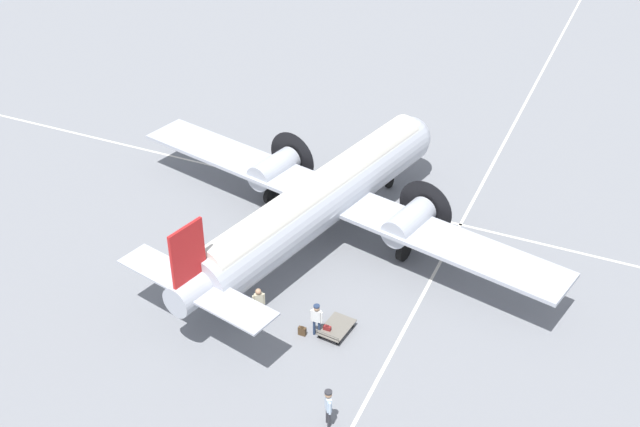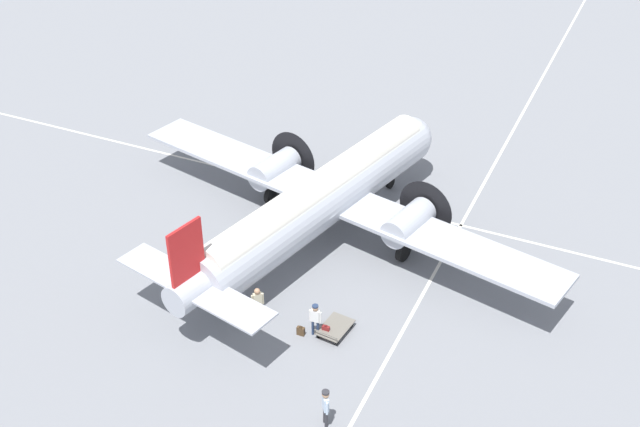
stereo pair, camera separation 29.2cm
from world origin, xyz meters
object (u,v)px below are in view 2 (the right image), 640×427
Objects in this scene: passenger_boarding at (258,300)px; baggage_cart at (335,328)px; crew_foreground at (326,404)px; suitcase_upright_spare at (301,331)px; ramp_agent at (315,316)px; airliner_main at (325,196)px; suitcase_near_door at (326,331)px.

passenger_boarding is 3.73m from baggage_cart.
crew_foreground reaches higher than suitcase_upright_spare.
baggage_cart is (0.74, 0.51, -0.80)m from ramp_agent.
ramp_agent is 1.20m from baggage_cart.
airliner_main is 13.70× the size of baggage_cart.
ramp_agent is 0.92× the size of baggage_cart.
baggage_cart is at bearing -139.34° from airliner_main.
suitcase_near_door is at bearing -38.50° from passenger_boarding.
suitcase_upright_spare is (-3.15, 4.30, -0.93)m from crew_foreground.
suitcase_near_door is 1.12m from suitcase_upright_spare.
ramp_agent is 2.96× the size of suitcase_near_door.
suitcase_near_door is at bearing 22.57° from suitcase_upright_spare.
ramp_agent is (-2.56, 4.57, -0.07)m from crew_foreground.
baggage_cart is at bearing 49.38° from suitcase_near_door.
airliner_main is 44.20× the size of suitcase_near_door.
baggage_cart is at bearing 29.74° from ramp_agent.
crew_foreground reaches higher than suitcase_near_door.
crew_foreground is (5.30, -11.67, -1.43)m from airliner_main.
baggage_cart is (-1.82, 5.08, -0.87)m from crew_foreground.
crew_foreground is 5.46m from baggage_cart.
airliner_main reaches higher than suitcase_near_door.
crew_foreground is 5.41m from suitcase_upright_spare.
suitcase_upright_spare is (2.26, -0.18, -0.85)m from passenger_boarding.
passenger_boarding is at bearing 105.35° from baggage_cart.
crew_foreground is 5.25m from suitcase_near_door.
ramp_agent is (2.74, -7.10, -1.50)m from airliner_main.
passenger_boarding is 2.42m from suitcase_upright_spare.
airliner_main is 14.57× the size of passenger_boarding.
passenger_boarding is 0.94× the size of baggage_cart.
airliner_main reaches higher than baggage_cart.
ramp_agent reaches higher than baggage_cart.
suitcase_near_door is 0.46m from baggage_cart.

